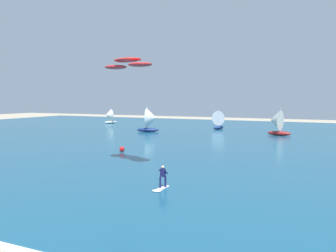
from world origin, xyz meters
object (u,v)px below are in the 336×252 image
object	(u,v)px
kitesurfer	(162,181)
sailboat_mid_right	(220,120)
kite	(127,63)
sailboat_mid_left	(276,122)
sailboat_far_left	(109,116)
marker_buoy	(122,149)
sailboat_near_shore	(151,120)

from	to	relation	value
kitesurfer	sailboat_mid_right	xyz separation A→B (m)	(-10.42, 49.06, 1.38)
kitesurfer	kite	size ratio (longest dim) A/B	0.30
sailboat_mid_left	sailboat_mid_right	bearing A→B (deg)	148.13
sailboat_far_left	marker_buoy	bearing A→B (deg)	-53.45
sailboat_near_shore	kitesurfer	bearing A→B (deg)	-61.00
sailboat_mid_right	sailboat_near_shore	bearing A→B (deg)	-130.35
kitesurfer	kite	distance (m)	12.77
kitesurfer	sailboat_far_left	distance (m)	66.38
sailboat_near_shore	sailboat_far_left	distance (m)	25.34
kitesurfer	sailboat_mid_left	size ratio (longest dim) A/B	0.40
sailboat_far_left	marker_buoy	size ratio (longest dim) A/B	6.40
kitesurfer	sailboat_near_shore	bearing A→B (deg)	119.00
sailboat_near_shore	marker_buoy	world-z (taller)	sailboat_near_shore
sailboat_far_left	sailboat_mid_right	bearing A→B (deg)	-6.16
kitesurfer	marker_buoy	size ratio (longest dim) A/B	3.11
sailboat_mid_left	sailboat_near_shore	bearing A→B (deg)	-169.71
sailboat_near_shore	sailboat_far_left	world-z (taller)	sailboat_near_shore
kite	sailboat_near_shore	size ratio (longest dim) A/B	1.27
sailboat_mid_right	marker_buoy	bearing A→B (deg)	-92.84
sailboat_mid_left	marker_buoy	bearing A→B (deg)	-117.51
sailboat_mid_left	sailboat_mid_right	distance (m)	14.82
sailboat_near_shore	sailboat_mid_right	bearing A→B (deg)	49.65
sailboat_far_left	sailboat_mid_right	xyz separation A→B (m)	(30.40, -3.28, 0.13)
sailboat_far_left	sailboat_mid_left	size ratio (longest dim) A/B	0.82
sailboat_mid_left	sailboat_far_left	bearing A→B (deg)	165.51
sailboat_far_left	sailboat_mid_left	bearing A→B (deg)	-14.49
sailboat_near_shore	marker_buoy	size ratio (longest dim) A/B	8.15
sailboat_far_left	sailboat_near_shore	bearing A→B (deg)	-36.95
sailboat_near_shore	sailboat_mid_left	world-z (taller)	sailboat_near_shore
sailboat_near_shore	sailboat_far_left	bearing A→B (deg)	143.05
sailboat_mid_right	sailboat_far_left	bearing A→B (deg)	173.84
sailboat_near_shore	kite	bearing A→B (deg)	-65.69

